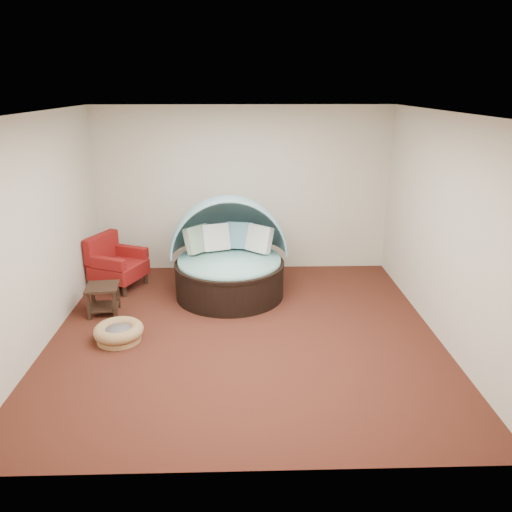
{
  "coord_description": "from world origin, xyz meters",
  "views": [
    {
      "loc": [
        -0.02,
        -5.9,
        3.11
      ],
      "look_at": [
        0.17,
        0.6,
        0.86
      ],
      "focal_mm": 35.0,
      "sensor_mm": 36.0,
      "label": 1
    }
  ],
  "objects_px": {
    "pet_basket": "(119,332)",
    "side_table": "(103,296)",
    "red_armchair": "(115,264)",
    "canopy_daybed": "(229,250)"
  },
  "relations": [
    {
      "from": "canopy_daybed",
      "to": "red_armchair",
      "type": "height_order",
      "value": "canopy_daybed"
    },
    {
      "from": "canopy_daybed",
      "to": "red_armchair",
      "type": "bearing_deg",
      "value": 166.65
    },
    {
      "from": "canopy_daybed",
      "to": "red_armchair",
      "type": "xyz_separation_m",
      "value": [
        -1.83,
        0.31,
        -0.31
      ]
    },
    {
      "from": "red_armchair",
      "to": "side_table",
      "type": "bearing_deg",
      "value": -64.03
    },
    {
      "from": "pet_basket",
      "to": "red_armchair",
      "type": "distance_m",
      "value": 1.88
    },
    {
      "from": "canopy_daybed",
      "to": "red_armchair",
      "type": "relative_size",
      "value": 1.95
    },
    {
      "from": "side_table",
      "to": "pet_basket",
      "type": "bearing_deg",
      "value": -64.17
    },
    {
      "from": "canopy_daybed",
      "to": "side_table",
      "type": "distance_m",
      "value": 1.95
    },
    {
      "from": "canopy_daybed",
      "to": "pet_basket",
      "type": "xyz_separation_m",
      "value": [
        -1.38,
        -1.5,
        -0.59
      ]
    },
    {
      "from": "pet_basket",
      "to": "side_table",
      "type": "relative_size",
      "value": 1.64
    }
  ]
}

